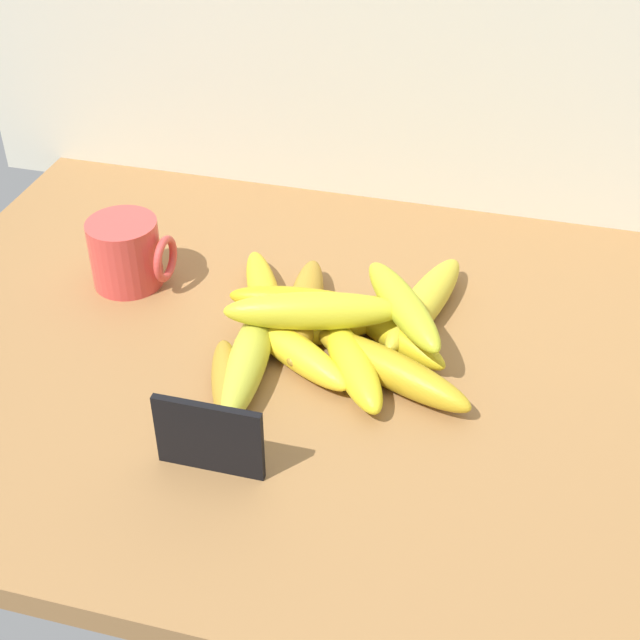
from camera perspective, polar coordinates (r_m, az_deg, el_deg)
name	(u,v)px	position (r cm, az deg, el deg)	size (l,w,h in cm)	color
counter_top	(336,369)	(104.20, 1.04, -3.14)	(110.00, 76.00, 3.00)	olive
chalkboard_sign	(209,440)	(88.67, -7.02, -7.53)	(11.00, 1.80, 8.40)	black
coffee_mug	(127,253)	(115.90, -12.13, 4.17)	(10.38, 8.88, 8.78)	#CF413D
banana_0	(424,303)	(108.94, 6.62, 1.07)	(20.53, 4.37, 4.37)	gold
banana_1	(391,369)	(98.92, 4.52, -3.14)	(20.46, 4.15, 4.15)	gold
banana_2	(341,313)	(107.07, 1.33, 0.46)	(17.20, 3.87, 3.87)	gold
banana_3	(304,310)	(107.30, -1.03, 0.65)	(20.76, 4.15, 4.15)	#B08226
banana_4	(294,350)	(101.43, -1.66, -1.92)	(17.56, 3.91, 3.91)	yellow
banana_5	(265,295)	(110.33, -3.53, 1.60)	(19.08, 3.75, 3.75)	gold
banana_6	(353,365)	(99.24, 2.10, -2.87)	(16.03, 4.17, 4.17)	yellow
banana_7	(310,332)	(104.52, -0.66, -0.74)	(17.67, 3.38, 3.38)	yellow
banana_8	(228,387)	(97.38, -5.86, -4.26)	(15.99, 3.47, 3.47)	#AD8526
banana_9	(248,359)	(100.22, -4.56, -2.46)	(20.94, 4.32, 4.32)	gold
banana_10	(390,332)	(104.59, 4.43, -0.73)	(17.37, 3.68, 3.68)	gold
banana_11	(403,305)	(102.37, 5.28, 0.93)	(17.80, 3.94, 3.94)	gold
banana_12	(307,304)	(102.98, -0.82, 1.05)	(18.41, 3.64, 3.64)	gold
banana_13	(314,311)	(101.24, -0.41, 0.58)	(20.41, 4.35, 4.35)	gold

